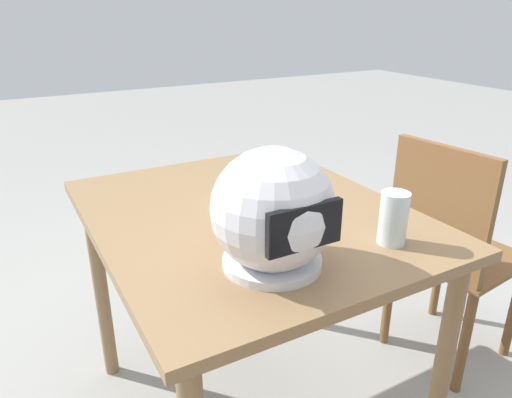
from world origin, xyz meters
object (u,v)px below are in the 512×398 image
Objects in this scene: dining_table at (248,242)px; chair_side at (448,245)px; motorcycle_helmet at (273,212)px; drinking_glass at (393,218)px; pizza at (265,192)px.

dining_table is 1.14× the size of chair_side.
dining_table is 0.39m from motorcycle_helmet.
motorcycle_helmet is at bearing 72.06° from dining_table.
chair_side is (-0.57, -0.26, -0.34)m from drinking_glass.
motorcycle_helmet is 0.99m from chair_side.
drinking_glass is (-0.31, 0.05, -0.07)m from motorcycle_helmet.
chair_side is at bearing 173.44° from dining_table.
motorcycle_helmet is 2.06× the size of drinking_glass.
pizza is at bearing -71.22° from drinking_glass.
pizza is 1.89× the size of drinking_glass.
motorcycle_helmet is (0.10, 0.30, 0.23)m from dining_table.
pizza is 0.78m from chair_side.
motorcycle_helmet is 0.31× the size of chair_side.
dining_table is at bearing -6.56° from chair_side.
dining_table is 0.16m from pizza.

